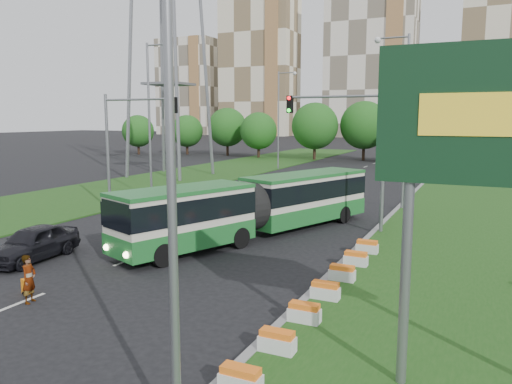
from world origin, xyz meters
The scene contains 18 objects.
ground centered at (0.00, 0.00, 0.00)m, with size 360.00×360.00×0.00m, color black.
median_kerb centered at (6.05, 8.00, 0.09)m, with size 0.30×60.00×0.18m, color gray.
left_verge centered at (-18.00, 25.00, 0.05)m, with size 12.00×110.00×0.10m, color #1C4714.
lane_markings centered at (-3.00, 20.00, 0.00)m, with size 0.20×100.00×0.01m, color beige, non-canonical shape.
flower_planters centered at (6.70, -1.40, 0.45)m, with size 1.10×13.70×0.60m, color silver, non-canonical shape.
traffic_mast_median centered at (4.78, 10.00, 5.35)m, with size 5.76×0.32×8.00m.
traffic_mast_left centered at (-10.38, 9.00, 5.35)m, with size 5.76×0.32×8.00m.
street_lamps centered at (-3.00, 10.00, 6.00)m, with size 36.00×60.00×12.00m, color gray, non-canonical shape.
tree_line centered at (10.00, 55.00, 4.50)m, with size 120.00×8.00×9.00m, color #155015, non-canonical shape.
apartment_tower_west centered at (-65.00, 150.00, 24.00)m, with size 26.00×15.00×48.00m, color beige.
apartment_tower_cwest centered at (-25.00, 150.00, 26.00)m, with size 28.00×15.00×52.00m, color silver.
apartment_tower_ceast centered at (15.00, 150.00, 25.00)m, with size 25.00×15.00×50.00m, color beige.
midrise_west centered at (-95.00, 150.00, 18.00)m, with size 22.00×14.00×36.00m, color silver.
articulated_bus centered at (0.11, 6.56, 1.68)m, with size 2.61×16.72×2.75m.
car_left_near centered at (-6.94, -1.90, 0.79)m, with size 1.87×4.65×1.59m, color black.
car_left_far centered at (-8.03, 12.47, 0.76)m, with size 1.61×4.63×1.52m, color black.
pedestrian centered at (-2.70, -5.76, 0.86)m, with size 0.63×0.41×1.72m, color gray.
shopping_trolley centered at (-3.58, -5.16, 0.27)m, with size 0.32×0.34×0.55m.
Camera 1 is at (11.56, -17.60, 6.44)m, focal length 35.00 mm.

